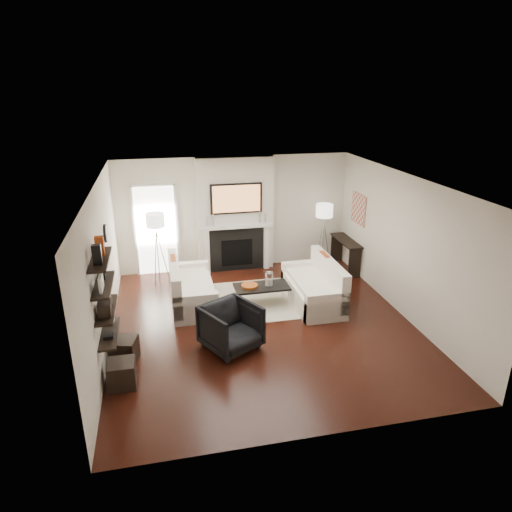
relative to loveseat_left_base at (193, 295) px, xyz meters
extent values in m
plane|color=black|center=(1.21, -1.13, -0.21)|extent=(6.00, 6.00, 0.00)
plane|color=white|center=(1.21, -1.13, 2.49)|extent=(6.00, 6.00, 0.00)
plane|color=silver|center=(1.21, 1.87, 1.14)|extent=(5.50, 0.00, 5.50)
plane|color=silver|center=(1.21, -4.13, 1.14)|extent=(5.50, 0.00, 5.50)
plane|color=silver|center=(-1.54, -1.13, 1.14)|extent=(0.00, 6.00, 6.00)
plane|color=silver|center=(3.96, -1.13, 1.14)|extent=(0.00, 6.00, 6.00)
cube|color=silver|center=(1.21, 1.74, 1.14)|extent=(1.80, 0.25, 2.70)
cube|color=black|center=(1.21, 1.61, 0.31)|extent=(1.30, 0.02, 1.04)
cube|color=black|center=(1.21, 1.60, 0.24)|extent=(0.75, 0.02, 0.65)
cube|color=white|center=(0.49, 1.58, 0.34)|extent=(0.12, 0.08, 1.10)
cube|color=white|center=(1.93, 1.58, 0.34)|extent=(0.12, 0.08, 1.10)
cube|color=white|center=(1.21, 1.56, 0.91)|extent=(1.70, 0.18, 0.07)
cube|color=black|center=(1.21, 1.58, 1.57)|extent=(1.20, 0.06, 0.70)
cube|color=#BF723F|center=(1.21, 1.55, 1.57)|extent=(1.10, 0.00, 0.62)
cylinder|color=silver|center=(0.66, 1.57, 1.09)|extent=(0.04, 0.04, 0.30)
cylinder|color=silver|center=(0.53, 1.57, 1.06)|extent=(0.04, 0.04, 0.24)
cylinder|color=silver|center=(1.76, 1.57, 1.09)|extent=(0.04, 0.04, 0.30)
cylinder|color=silver|center=(1.89, 1.57, 1.06)|extent=(0.04, 0.04, 0.24)
cube|color=white|center=(-0.64, 1.85, 0.84)|extent=(0.90, 0.02, 2.10)
cube|color=white|center=(-1.12, 1.83, 0.84)|extent=(0.06, 0.06, 2.16)
cube|color=white|center=(-0.16, 1.83, 0.84)|extent=(0.06, 0.06, 2.16)
cube|color=white|center=(-0.64, 1.83, 1.92)|extent=(1.02, 0.06, 0.06)
cube|color=#B7AF96|center=(1.30, -0.10, -0.20)|extent=(2.60, 2.00, 0.01)
cube|color=white|center=(0.00, 0.00, 0.00)|extent=(0.85, 1.80, 0.42)
cube|color=white|center=(-0.33, 0.00, 0.32)|extent=(0.18, 1.80, 0.80)
cube|color=white|center=(0.00, -0.81, 0.09)|extent=(0.85, 0.18, 0.60)
cube|color=white|center=(0.00, 0.81, 0.09)|extent=(0.85, 0.18, 0.60)
cube|color=white|center=(0.05, 0.00, 0.26)|extent=(0.63, 1.44, 0.10)
cube|color=#9C3813|center=(-0.33, 0.30, 0.52)|extent=(0.10, 0.42, 0.42)
cube|color=black|center=(-0.33, -0.30, 0.51)|extent=(0.10, 0.40, 0.40)
cube|color=white|center=(2.41, -0.47, 0.00)|extent=(0.85, 1.80, 0.42)
cube|color=white|center=(2.74, -0.47, 0.32)|extent=(0.18, 1.80, 0.80)
cube|color=white|center=(2.41, -1.28, 0.09)|extent=(0.85, 0.18, 0.60)
cube|color=white|center=(2.41, 0.34, 0.09)|extent=(0.85, 0.18, 0.60)
cube|color=white|center=(2.36, -0.47, 0.26)|extent=(0.63, 1.44, 0.10)
cube|color=#9C3813|center=(2.74, -0.17, 0.52)|extent=(0.10, 0.42, 0.42)
cube|color=black|center=(2.74, -0.77, 0.51)|extent=(0.10, 0.40, 0.40)
cube|color=black|center=(1.37, -0.34, 0.19)|extent=(1.10, 0.55, 0.04)
cylinder|color=silver|center=(0.87, -0.56, -0.02)|extent=(0.02, 0.02, 0.38)
cylinder|color=silver|center=(1.87, -0.56, -0.02)|extent=(0.02, 0.02, 0.38)
cylinder|color=silver|center=(0.87, -0.12, -0.02)|extent=(0.02, 0.02, 0.38)
cylinder|color=silver|center=(1.87, -0.12, -0.02)|extent=(0.02, 0.02, 0.38)
cylinder|color=white|center=(1.52, -0.34, 0.35)|extent=(0.16, 0.16, 0.28)
cylinder|color=white|center=(1.52, -0.34, 0.29)|extent=(0.10, 0.10, 0.15)
cylinder|color=#B95A1E|center=(1.12, -0.34, 0.24)|extent=(0.33, 0.33, 0.06)
imported|color=black|center=(0.50, -1.81, 0.22)|extent=(1.12, 1.10, 0.87)
cylinder|color=silver|center=(-0.64, 1.34, 0.39)|extent=(0.02, 0.02, 1.20)
cylinder|color=white|center=(-0.64, 1.34, 1.24)|extent=(0.40, 0.40, 0.30)
cylinder|color=silver|center=(-0.53, 1.34, 0.39)|extent=(0.25, 0.02, 1.23)
cylinder|color=silver|center=(-0.70, 1.44, 0.39)|extent=(0.14, 0.22, 1.23)
cylinder|color=silver|center=(-0.70, 1.25, 0.39)|extent=(0.14, 0.22, 1.23)
cylinder|color=silver|center=(3.26, 1.31, 0.39)|extent=(0.02, 0.02, 1.20)
cylinder|color=white|center=(3.26, 1.31, 1.24)|extent=(0.40, 0.40, 0.30)
cylinder|color=silver|center=(3.37, 1.31, 0.39)|extent=(0.25, 0.02, 1.23)
cylinder|color=silver|center=(3.20, 1.40, 0.39)|extent=(0.14, 0.22, 1.23)
cylinder|color=silver|center=(3.20, 1.21, 0.39)|extent=(0.14, 0.22, 1.23)
cube|color=black|center=(3.78, 1.11, 0.52)|extent=(0.35, 1.20, 0.04)
cube|color=black|center=(3.78, 0.56, 0.14)|extent=(0.30, 0.04, 0.71)
cube|color=black|center=(3.78, 1.66, 0.14)|extent=(0.30, 0.04, 0.71)
cube|color=tan|center=(3.94, 0.92, 1.34)|extent=(0.03, 0.70, 0.70)
cube|color=black|center=(-1.41, -2.13, 0.49)|extent=(0.25, 1.00, 0.03)
cube|color=black|center=(-1.41, -2.13, 0.89)|extent=(0.25, 1.00, 0.04)
cube|color=black|center=(-1.41, -2.13, 1.29)|extent=(0.25, 1.00, 0.04)
cube|color=black|center=(-1.41, -2.13, 1.69)|extent=(0.25, 1.00, 0.04)
cube|color=black|center=(-1.41, -2.36, 1.85)|extent=(0.12, 0.10, 0.28)
cube|color=#9C3813|center=(-1.41, -1.99, 1.85)|extent=(0.12, 0.10, 0.28)
cube|color=white|center=(-1.41, -2.33, 1.42)|extent=(0.04, 0.30, 0.22)
cube|color=black|center=(-1.41, -1.88, 1.40)|extent=(0.04, 0.22, 0.18)
cube|color=black|center=(-1.41, -2.32, 1.01)|extent=(0.18, 0.25, 0.20)
cube|color=black|center=(-1.41, -1.98, 0.97)|extent=(0.15, 0.12, 0.12)
cube|color=black|center=(-1.41, -2.26, 0.53)|extent=(0.14, 0.20, 0.05)
cube|color=white|center=(-1.41, -1.79, 0.60)|extent=(0.10, 0.10, 0.18)
cylinder|color=black|center=(-1.52, -0.23, 1.49)|extent=(0.04, 0.34, 0.34)
cylinder|color=white|center=(-1.50, -0.23, 1.49)|extent=(0.01, 0.29, 0.29)
cube|color=black|center=(-1.26, -1.83, -0.01)|extent=(0.49, 0.49, 0.40)
cube|color=black|center=(-1.26, -2.49, -0.01)|extent=(0.40, 0.40, 0.40)
camera|label=1|loc=(-0.54, -8.50, 4.02)|focal=32.00mm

